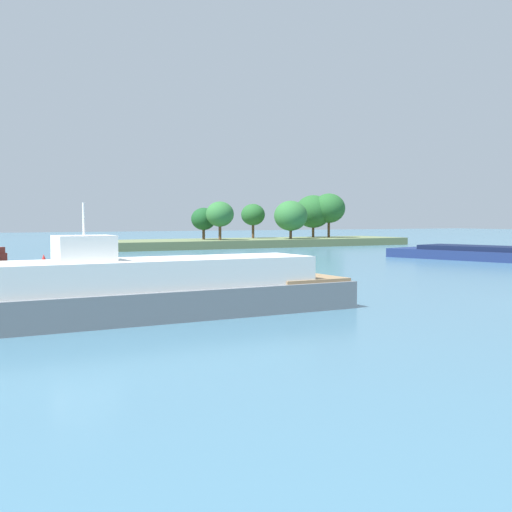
% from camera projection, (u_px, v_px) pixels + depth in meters
% --- Properties ---
extents(treeline_island, '(52.33, 13.01, 8.91)m').
position_uv_depth(treeline_island, '(274.00, 228.00, 103.82)').
color(treeline_island, '#66754C').
rests_on(treeline_island, ground).
extents(white_riverboat, '(20.71, 4.46, 5.15)m').
position_uv_depth(white_riverboat, '(143.00, 290.00, 28.13)').
color(white_riverboat, slate).
rests_on(white_riverboat, ground).
extents(channel_buoy_red, '(0.70, 0.70, 1.90)m').
position_uv_depth(channel_buoy_red, '(44.00, 269.00, 45.49)').
color(channel_buoy_red, red).
rests_on(channel_buoy_red, ground).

